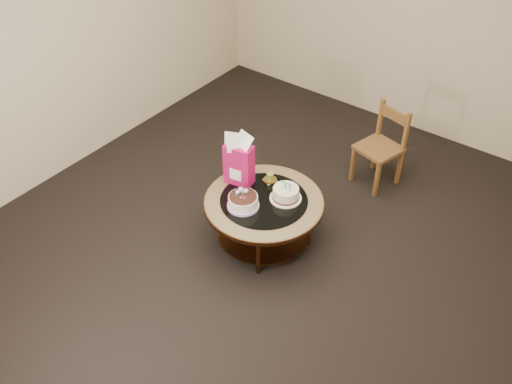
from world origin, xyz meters
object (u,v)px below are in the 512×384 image
Objects in this scene: coffee_table at (264,207)px; cream_cake at (286,194)px; decorated_cake at (243,202)px; gift_bag at (239,159)px; dining_chair at (381,146)px.

coffee_table is 3.76× the size of cream_cake.
coffee_table is 0.23m from decorated_cake.
decorated_cake is 0.37m from cream_cake.
coffee_table is at bearing -22.06° from gift_bag.
dining_chair is (0.40, 1.37, 0.03)m from coffee_table.
coffee_table is 1.27× the size of dining_chair.
cream_cake is at bearing 52.69° from decorated_cake.
cream_cake is 0.34× the size of dining_chair.
decorated_cake is at bearing -123.61° from cream_cake.
decorated_cake is 0.33× the size of dining_chair.
gift_bag reaches higher than cream_cake.
decorated_cake reaches higher than coffee_table.
gift_bag reaches higher than coffee_table.
gift_bag reaches higher than decorated_cake.
dining_chair is at bearing 72.52° from decorated_cake.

